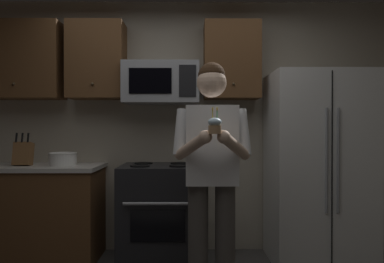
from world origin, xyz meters
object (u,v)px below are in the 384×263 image
Objects in this scene: cupcake at (215,125)px; refrigerator at (318,168)px; bowl_large_white at (63,159)px; person at (212,166)px; oven_range at (161,213)px; microwave at (161,83)px; knife_block at (23,154)px.

refrigerator is at bearing 47.28° from cupcake.
cupcake reaches higher than bowl_large_white.
person is 0.44m from cupcake.
microwave is (0.00, 0.12, 1.26)m from oven_range.
cupcake is at bearing -90.00° from person.
person is at bearing 90.00° from cupcake.
person is (-1.06, -0.82, 0.10)m from refrigerator.
oven_range is at bearing 117.18° from person.
person is at bearing -142.32° from refrigerator.
bowl_large_white is (-0.93, -0.14, -0.73)m from microwave.
oven_range is 2.91× the size of knife_block.
cupcake reaches higher than oven_range.
knife_block is 0.38m from bowl_large_white.
person reaches higher than cupcake.
microwave is 1.72m from refrigerator.
knife_block is 1.20× the size of bowl_large_white.
cupcake is at bearing -71.37° from microwave.
knife_block reaches higher than bowl_large_white.
refrigerator is at bearing 37.68° from person.
refrigerator is 1.02× the size of person.
oven_range is 3.48× the size of bowl_large_white.
refrigerator is 2.81m from knife_block.
cupcake is at bearing -40.28° from bowl_large_white.
microwave reaches higher than refrigerator.
cupcake is at bearing -132.72° from refrigerator.
oven_range is at bearing -90.02° from microwave.
cupcake is at bearing -33.58° from knife_block.
bowl_large_white is 1.82m from cupcake.
bowl_large_white is at bearing 148.72° from person.
oven_range is at bearing 1.54° from bowl_large_white.
microwave is 1.19m from bowl_large_white.
bowl_large_white is (-0.93, -0.03, 0.52)m from oven_range.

